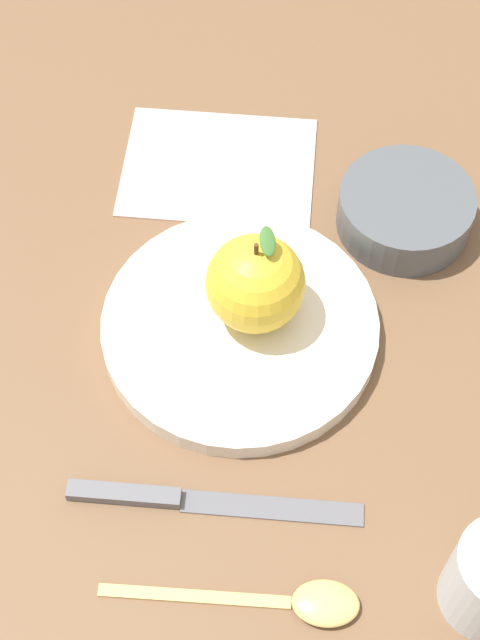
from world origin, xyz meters
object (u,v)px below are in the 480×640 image
object	(u,v)px
knife	(187,500)
linen_napkin	(219,166)
apple	(255,284)
side_bowl	(406,207)
spoon	(294,602)
dinner_plate	(240,326)

from	to	relation	value
knife	linen_napkin	xyz separation A→B (m)	(0.19, 0.27, -0.00)
apple	side_bowl	world-z (taller)	apple
side_bowl	spoon	bearing A→B (deg)	-139.67
apple	side_bowl	xyz separation A→B (m)	(0.17, 0.02, -0.03)
dinner_plate	spoon	distance (m)	0.23
knife	linen_napkin	world-z (taller)	knife
knife	spoon	distance (m)	0.11
knife	spoon	world-z (taller)	spoon
dinner_plate	side_bowl	world-z (taller)	side_bowl
apple	spoon	distance (m)	0.24
dinner_plate	spoon	size ratio (longest dim) A/B	1.41
side_bowl	linen_napkin	distance (m)	0.18
side_bowl	spoon	distance (m)	0.36
apple	spoon	size ratio (longest dim) A/B	0.57
dinner_plate	knife	world-z (taller)	dinner_plate
dinner_plate	apple	distance (m)	0.05
side_bowl	spoon	xyz separation A→B (m)	(-0.27, -0.23, -0.02)
linen_napkin	knife	bearing A→B (deg)	-125.53
dinner_plate	spoon	bearing A→B (deg)	-112.58
side_bowl	apple	bearing A→B (deg)	-173.73
apple	side_bowl	size ratio (longest dim) A/B	0.78
side_bowl	dinner_plate	bearing A→B (deg)	-173.75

